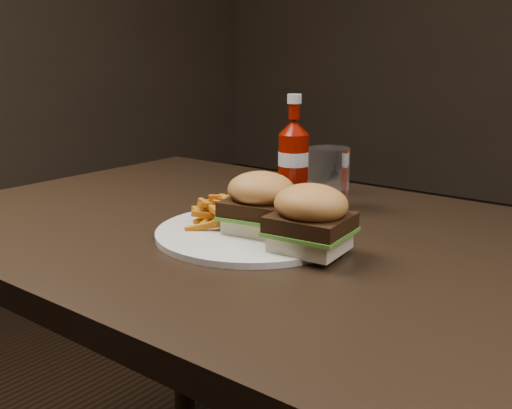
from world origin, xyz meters
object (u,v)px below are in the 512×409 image
Objects in this scene: plate at (252,233)px; tumbler at (328,180)px; dining_table at (257,237)px; ketchup_bottle at (293,164)px.

tumbler reaches higher than plate.
plate is (0.03, -0.05, 0.03)m from dining_table.
ketchup_bottle is (-0.09, 0.24, 0.08)m from dining_table.
plate is at bearing -91.32° from tumbler.
plate is 0.23m from tumbler.
dining_table is 0.06m from plate.
dining_table is 3.87× the size of plate.
ketchup_bottle reaches higher than tumbler.
dining_table is 9.92× the size of tumbler.
ketchup_bottle is at bearing 112.60° from plate.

